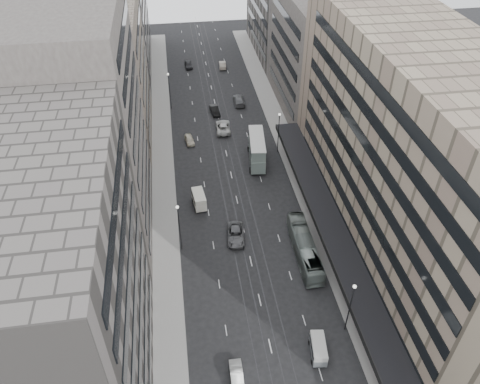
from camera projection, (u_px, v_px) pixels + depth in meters
ground at (261, 306)px, 61.09m from camera, size 220.00×220.00×0.00m
sidewalk_right at (286, 144)px, 91.34m from camera, size 4.00×125.00×0.15m
sidewalk_left at (163, 154)px, 88.55m from camera, size 4.00×125.00×0.15m
department_store at (416, 164)px, 60.38m from camera, size 19.20×60.00×30.00m
building_right_mid at (319, 53)px, 96.15m from camera, size 15.00×28.00×24.00m
building_left_a at (52, 303)px, 43.03m from camera, size 15.00×28.00×30.00m
building_left_b at (81, 132)px, 62.59m from camera, size 15.00×26.00×34.00m
building_left_c at (103, 77)px, 86.21m from camera, size 15.00×28.00×25.00m
building_left_d at (112, 11)px, 110.71m from camera, size 15.00×38.00×28.00m
lamp_right_near at (351, 303)px, 55.10m from camera, size 0.44×0.44×8.32m
lamp_right_far at (279, 128)px, 85.93m from camera, size 0.44×0.44×8.32m
lamp_left_near at (179, 223)px, 65.95m from camera, size 0.44×0.44×8.32m
lamp_left_far at (169, 87)px, 99.09m from camera, size 0.44×0.44×8.32m
bus_near at (306, 253)px, 66.44m from camera, size 2.67×11.04×3.07m
bus_far at (302, 240)px, 68.64m from camera, size 2.74×10.36×2.87m
double_decker at (257, 149)px, 84.94m from camera, size 3.73×9.56×5.10m
vw_microbus at (318, 348)px, 54.91m from camera, size 2.20×4.07×2.10m
panel_van at (199, 199)px, 75.98m from camera, size 2.32×4.19×2.54m
sedan_1 at (237, 376)px, 52.72m from camera, size 1.49×4.08×1.34m
sedan_2 at (236, 234)px, 70.45m from camera, size 3.15×5.79×1.54m
sedan_4 at (189, 140)px, 91.32m from camera, size 2.08×4.10×1.34m
sedan_5 at (215, 110)px, 100.31m from camera, size 2.10×4.71×1.50m
sedan_6 at (223, 127)px, 94.82m from camera, size 3.16×6.18×1.67m
sedan_7 at (239, 100)px, 103.76m from camera, size 2.52×5.86×1.68m
sedan_8 at (188, 65)px, 118.84m from camera, size 1.97×4.48×1.50m
sedan_9 at (223, 65)px, 118.70m from camera, size 1.91×4.70×1.52m
pedestrian at (391, 377)px, 52.24m from camera, size 0.73×0.67×1.68m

